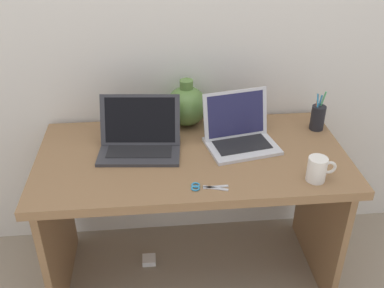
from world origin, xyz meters
TOP-DOWN VIEW (x-y plane):
  - ground_plane at (0.00, 0.00)m, footprint 6.00×6.00m
  - back_wall at (0.00, 0.38)m, footprint 4.40×0.04m
  - desk at (0.00, 0.00)m, footprint 1.35×0.68m
  - laptop_left at (-0.22, 0.07)m, footprint 0.37×0.27m
  - laptop_right at (0.22, 0.07)m, footprint 0.34×0.29m
  - green_vase at (0.00, 0.28)m, footprint 0.20×0.20m
  - coffee_mug at (0.47, -0.24)m, footprint 0.12×0.08m
  - pen_cup at (0.61, 0.17)m, footprint 0.07×0.07m
  - scissors at (0.02, -0.25)m, footprint 0.15×0.06m
  - power_brick at (-0.22, 0.09)m, footprint 0.07×0.07m

SIDE VIEW (x-z plane):
  - ground_plane at x=0.00m, z-range 0.00..0.00m
  - power_brick at x=-0.22m, z-range 0.00..0.03m
  - desk at x=0.00m, z-range 0.20..0.92m
  - scissors at x=0.02m, z-range 0.72..0.73m
  - coffee_mug at x=0.47m, z-range 0.72..0.83m
  - laptop_left at x=-0.22m, z-range 0.67..0.90m
  - laptop_right at x=0.22m, z-range 0.67..0.90m
  - pen_cup at x=0.61m, z-range 0.69..0.88m
  - green_vase at x=0.00m, z-range 0.71..0.94m
  - back_wall at x=0.00m, z-range 0.00..2.40m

